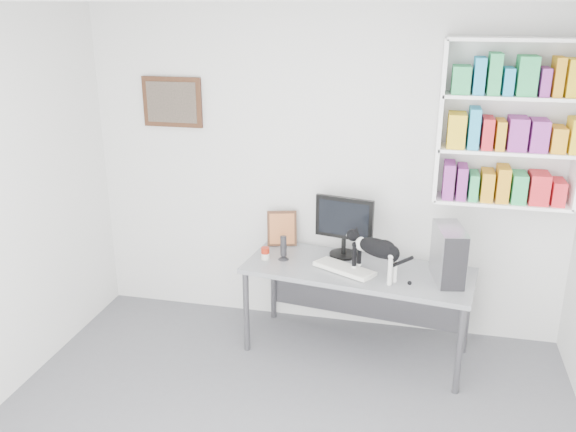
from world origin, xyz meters
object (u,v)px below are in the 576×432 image
at_px(soup_can, 265,253).
at_px(leaning_print, 282,228).
at_px(cat, 376,257).
at_px(pc_tower, 448,254).
at_px(monitor, 344,226).
at_px(bookshelf, 510,124).
at_px(speaker, 283,247).
at_px(keyboard, 345,269).
at_px(desk, 356,310).

bearing_deg(soup_can, leaning_print, 79.49).
distance_m(soup_can, cat, 0.92).
bearing_deg(pc_tower, cat, 178.10).
relative_size(monitor, pc_tower, 1.24).
distance_m(bookshelf, speaker, 1.95).
bearing_deg(speaker, monitor, 6.47).
distance_m(keyboard, speaker, 0.53).
relative_size(desk, speaker, 8.51).
height_order(keyboard, cat, cat).
relative_size(keyboard, leaning_print, 1.56).
relative_size(bookshelf, speaker, 5.99).
relative_size(bookshelf, pc_tower, 3.01).
height_order(keyboard, leaning_print, leaning_print).
distance_m(bookshelf, desk, 1.84).
relative_size(bookshelf, keyboard, 2.57).
xyz_separation_m(monitor, keyboard, (0.05, -0.30, -0.24)).
distance_m(leaning_print, cat, 0.96).
bearing_deg(keyboard, cat, 11.49).
height_order(soup_can, cat, cat).
distance_m(speaker, soup_can, 0.16).
height_order(bookshelf, pc_tower, bookshelf).
xyz_separation_m(desk, soup_can, (-0.75, 0.02, 0.42)).
bearing_deg(soup_can, keyboard, -7.38).
bearing_deg(leaning_print, soup_can, -115.95).
height_order(leaning_print, soup_can, leaning_print).
xyz_separation_m(speaker, leaning_print, (-0.08, 0.30, 0.05)).
relative_size(monitor, soup_can, 5.15).
distance_m(keyboard, leaning_print, 0.74).
xyz_separation_m(bookshelf, desk, (-1.04, -0.34, -1.48)).
xyz_separation_m(monitor, soup_can, (-0.60, -0.21, -0.21)).
bearing_deg(soup_can, speaker, 10.43).
height_order(desk, keyboard, keyboard).
bearing_deg(leaning_print, keyboard, -50.28).
relative_size(bookshelf, leaning_print, 4.00).
height_order(pc_tower, soup_can, pc_tower).
xyz_separation_m(pc_tower, leaning_print, (-1.36, 0.40, -0.05)).
bearing_deg(monitor, speaker, -146.66).
height_order(desk, speaker, speaker).
relative_size(keyboard, cat, 0.91).
bearing_deg(keyboard, desk, 61.27).
xyz_separation_m(desk, cat, (0.14, -0.14, 0.53)).
bearing_deg(soup_can, cat, -9.82).
bearing_deg(keyboard, leaning_print, 172.90).
distance_m(leaning_print, soup_can, 0.35).
bearing_deg(leaning_print, pc_tower, -31.76).
xyz_separation_m(keyboard, leaning_print, (-0.59, 0.41, 0.14)).
height_order(keyboard, pc_tower, pc_tower).
distance_m(monitor, speaker, 0.52).
bearing_deg(desk, bookshelf, 26.06).
distance_m(monitor, leaning_print, 0.57).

